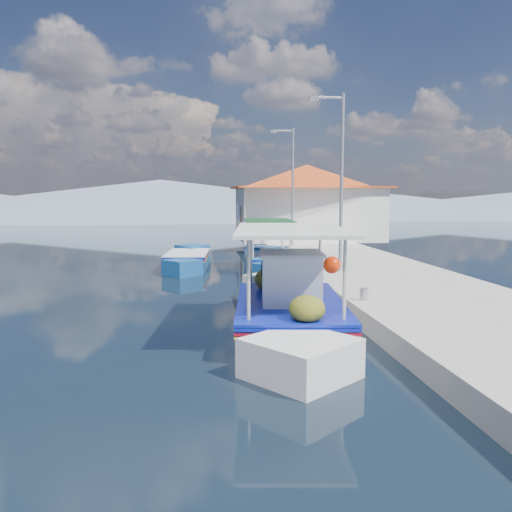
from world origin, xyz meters
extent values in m
plane|color=black|center=(0.00, 0.00, 0.00)|extent=(160.00, 160.00, 0.00)
cube|color=#ADA9A2|center=(5.90, 6.00, 0.25)|extent=(5.00, 44.00, 0.50)
cylinder|color=#A5A8AD|center=(3.80, -3.00, 0.65)|extent=(0.20, 0.20, 0.30)
cylinder|color=#A5A8AD|center=(3.80, 2.00, 0.65)|extent=(0.20, 0.20, 0.30)
cylinder|color=#A5A8AD|center=(3.80, 8.00, 0.65)|extent=(0.20, 0.20, 0.30)
cylinder|color=#A5A8AD|center=(3.80, 14.00, 0.65)|extent=(0.20, 0.20, 0.30)
cube|color=silver|center=(1.72, -4.06, 0.22)|extent=(2.75, 4.67, 0.97)
cube|color=silver|center=(1.38, -1.15, 0.35)|extent=(2.27, 2.27, 1.07)
cube|color=silver|center=(2.05, -6.89, 0.22)|extent=(2.21, 2.21, 0.92)
cube|color=#0B1B9B|center=(1.72, -4.06, 0.67)|extent=(2.83, 4.81, 0.06)
cube|color=maroon|center=(1.72, -4.06, 0.59)|extent=(2.83, 4.81, 0.05)
cube|color=gold|center=(1.72, -4.06, 0.52)|extent=(2.83, 4.81, 0.04)
cube|color=#0B1B9B|center=(1.72, -4.06, 0.75)|extent=(2.85, 4.76, 0.05)
cube|color=brown|center=(1.72, -4.06, 0.72)|extent=(2.56, 4.56, 0.05)
cube|color=silver|center=(1.76, -4.37, 1.28)|extent=(1.38, 1.46, 1.12)
cube|color=silver|center=(1.76, -4.37, 1.86)|extent=(1.51, 1.58, 0.06)
cylinder|color=beige|center=(0.61, -2.32, 1.53)|extent=(0.07, 0.07, 1.64)
cylinder|color=beige|center=(2.40, -2.11, 1.53)|extent=(0.07, 0.07, 1.64)
cylinder|color=beige|center=(1.05, -6.02, 1.53)|extent=(0.07, 0.07, 1.64)
cylinder|color=beige|center=(2.83, -5.81, 1.53)|extent=(0.07, 0.07, 1.64)
cube|color=silver|center=(1.72, -4.06, 2.35)|extent=(2.86, 4.68, 0.07)
ellipsoid|color=#3D4813|center=(1.15, -2.69, 1.01)|extent=(0.78, 0.85, 0.58)
ellipsoid|color=#3D4813|center=(1.80, -2.10, 0.96)|extent=(0.65, 0.72, 0.49)
ellipsoid|color=#3D4813|center=(2.14, -5.87, 0.98)|extent=(0.69, 0.76, 0.52)
sphere|color=#FF3208|center=(2.67, -3.34, 1.48)|extent=(0.41, 0.41, 0.41)
cube|color=#174D8B|center=(2.62, 5.74, 0.20)|extent=(1.98, 3.43, 0.85)
cube|color=#174D8B|center=(2.50, 7.98, 0.31)|extent=(1.83, 1.83, 0.94)
cube|color=#174D8B|center=(2.74, 3.57, 0.20)|extent=(1.78, 1.78, 0.81)
cube|color=#0B1B9B|center=(2.62, 5.74, 0.59)|extent=(2.03, 3.54, 0.05)
cube|color=maroon|center=(2.62, 5.74, 0.52)|extent=(2.03, 3.54, 0.04)
cube|color=gold|center=(2.62, 5.74, 0.46)|extent=(2.03, 3.54, 0.04)
cube|color=#174D8B|center=(2.62, 5.74, 0.66)|extent=(2.05, 3.50, 0.04)
cube|color=brown|center=(2.62, 5.74, 0.63)|extent=(1.83, 3.36, 0.04)
cylinder|color=beige|center=(1.82, 7.10, 1.35)|extent=(0.06, 0.06, 1.44)
cylinder|color=beige|center=(3.26, 7.18, 1.35)|extent=(0.06, 0.06, 1.44)
cylinder|color=beige|center=(1.98, 4.30, 1.35)|extent=(0.06, 0.06, 1.44)
cylinder|color=beige|center=(3.41, 4.37, 1.35)|extent=(0.06, 0.06, 1.44)
cube|color=#0D441D|center=(2.62, 5.74, 2.07)|extent=(2.06, 3.44, 0.06)
cube|color=#174D8B|center=(-0.72, 6.82, 0.20)|extent=(1.93, 3.27, 0.87)
cube|color=#174D8B|center=(-0.91, 8.91, 0.31)|extent=(1.68, 1.68, 0.96)
cube|color=#174D8B|center=(-0.54, 4.80, 0.20)|extent=(1.63, 1.63, 0.83)
cube|color=#0B1B9B|center=(-0.72, 6.82, 0.61)|extent=(1.99, 3.37, 0.06)
cube|color=maroon|center=(-0.72, 6.82, 0.53)|extent=(1.99, 3.37, 0.05)
cube|color=gold|center=(-0.72, 6.82, 0.47)|extent=(1.99, 3.37, 0.04)
cube|color=silver|center=(-0.72, 6.82, 0.67)|extent=(2.00, 3.34, 0.05)
cube|color=brown|center=(-0.72, 6.82, 0.64)|extent=(1.79, 3.20, 0.05)
cube|color=white|center=(6.20, 15.00, 2.00)|extent=(8.00, 6.00, 3.00)
cube|color=#CB481C|center=(6.20, 15.00, 3.55)|extent=(8.64, 6.48, 0.10)
pyramid|color=#CB481C|center=(6.20, 15.00, 4.20)|extent=(10.49, 10.49, 1.40)
cube|color=brown|center=(2.22, 14.00, 1.50)|extent=(0.06, 1.00, 2.00)
cube|color=#0B1B9B|center=(2.22, 16.50, 2.10)|extent=(0.06, 1.20, 0.90)
cylinder|color=#A5A8AD|center=(4.60, 2.00, 3.50)|extent=(0.12, 0.12, 6.00)
cylinder|color=#A5A8AD|center=(4.10, 2.00, 6.35)|extent=(1.00, 0.08, 0.08)
cube|color=#A5A8AD|center=(3.60, 2.00, 6.30)|extent=(0.30, 0.14, 0.14)
cylinder|color=#A5A8AD|center=(4.60, 11.00, 3.50)|extent=(0.12, 0.12, 6.00)
cylinder|color=#A5A8AD|center=(4.10, 11.00, 6.35)|extent=(1.00, 0.08, 0.08)
cube|color=#A5A8AD|center=(3.60, 11.00, 6.30)|extent=(0.30, 0.14, 0.14)
cone|color=slate|center=(-5.00, 56.00, 2.45)|extent=(96.00, 96.00, 5.50)
cone|color=slate|center=(25.00, 56.00, 1.60)|extent=(76.80, 76.80, 3.80)
camera|label=1|loc=(-0.34, -15.29, 3.11)|focal=36.23mm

